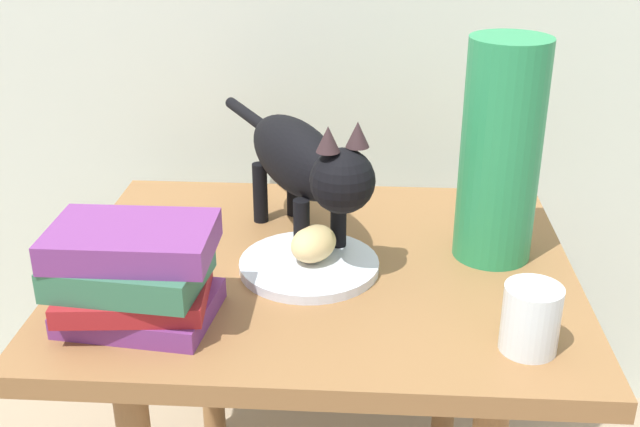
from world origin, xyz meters
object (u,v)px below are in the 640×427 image
object	(u,v)px
side_table	(320,305)
candle_jar	(530,322)
green_vase	(501,152)
bread_roll	(314,244)
cat	(304,163)
book_stack	(134,275)
plate	(309,265)

from	to	relation	value
side_table	candle_jar	distance (m)	0.35
candle_jar	green_vase	bearing A→B (deg)	92.47
bread_roll	cat	xyz separation A→B (m)	(-0.02, 0.08, 0.09)
book_stack	candle_jar	xyz separation A→B (m)	(0.49, -0.04, -0.03)
side_table	plate	world-z (taller)	plate
book_stack	candle_jar	size ratio (longest dim) A/B	2.43
side_table	bread_roll	distance (m)	0.11
bread_roll	green_vase	world-z (taller)	green_vase
side_table	cat	xyz separation A→B (m)	(-0.03, 0.07, 0.21)
bread_roll	candle_jar	xyz separation A→B (m)	(0.27, -0.19, -0.00)
bread_roll	green_vase	bearing A→B (deg)	12.91
side_table	cat	distance (m)	0.22
bread_roll	green_vase	size ratio (longest dim) A/B	0.25
plate	book_stack	bearing A→B (deg)	-144.73
bread_roll	book_stack	world-z (taller)	book_stack
plate	cat	size ratio (longest dim) A/B	0.47
side_table	bread_roll	bearing A→B (deg)	-118.93
plate	bread_roll	bearing A→B (deg)	46.47
side_table	green_vase	xyz separation A→B (m)	(0.25, 0.05, 0.24)
cat	candle_jar	distance (m)	0.41
plate	cat	bearing A→B (deg)	98.91
plate	book_stack	distance (m)	0.26
bread_roll	candle_jar	size ratio (longest dim) A/B	0.94
side_table	plate	bearing A→B (deg)	-123.90
bread_roll	green_vase	xyz separation A→B (m)	(0.26, 0.06, 0.12)
side_table	plate	size ratio (longest dim) A/B	3.64
plate	bread_roll	xyz separation A→B (m)	(0.01, 0.01, 0.03)
candle_jar	plate	bearing A→B (deg)	146.75
green_vase	candle_jar	size ratio (longest dim) A/B	3.84
bread_roll	candle_jar	bearing A→B (deg)	-34.76
side_table	book_stack	bearing A→B (deg)	-142.86
side_table	book_stack	world-z (taller)	book_stack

